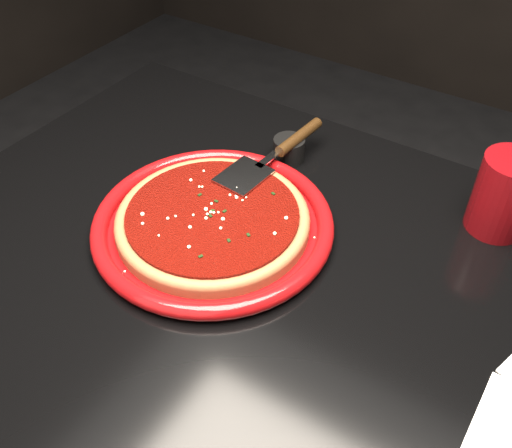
{
  "coord_description": "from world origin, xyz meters",
  "views": [
    {
      "loc": [
        0.26,
        -0.49,
        1.36
      ],
      "look_at": [
        -0.09,
        0.05,
        0.77
      ],
      "focal_mm": 40.0,
      "sensor_mm": 36.0,
      "label": 1
    }
  ],
  "objects": [
    {
      "name": "table",
      "position": [
        0.0,
        0.0,
        0.38
      ],
      "size": [
        1.2,
        0.8,
        0.75
      ],
      "primitive_type": "cube",
      "color": "black",
      "rests_on": "floor"
    },
    {
      "name": "plate",
      "position": [
        -0.15,
        0.02,
        0.76
      ],
      "size": [
        0.49,
        0.49,
        0.03
      ],
      "primitive_type": "cylinder",
      "rotation": [
        0.0,
        0.0,
        0.38
      ],
      "color": "maroon",
      "rests_on": "table"
    },
    {
      "name": "pizza_crust",
      "position": [
        -0.15,
        0.02,
        0.77
      ],
      "size": [
        0.39,
        0.39,
        0.02
      ],
      "primitive_type": "cylinder",
      "rotation": [
        0.0,
        0.0,
        0.38
      ],
      "color": "brown",
      "rests_on": "plate"
    },
    {
      "name": "pizza_crust_rim",
      "position": [
        -0.15,
        0.02,
        0.78
      ],
      "size": [
        0.39,
        0.39,
        0.02
      ],
      "primitive_type": "torus",
      "rotation": [
        0.0,
        0.0,
        0.38
      ],
      "color": "brown",
      "rests_on": "plate"
    },
    {
      "name": "pizza_sauce",
      "position": [
        -0.15,
        0.02,
        0.78
      ],
      "size": [
        0.35,
        0.35,
        0.01
      ],
      "primitive_type": "cylinder",
      "rotation": [
        0.0,
        0.0,
        0.38
      ],
      "color": "#600B06",
      "rests_on": "plate"
    },
    {
      "name": "parmesan_dusting",
      "position": [
        -0.15,
        0.02,
        0.79
      ],
      "size": [
        0.26,
        0.26,
        0.01
      ],
      "primitive_type": null,
      "color": "#F0E7BC",
      "rests_on": "plate"
    },
    {
      "name": "basil_flecks",
      "position": [
        -0.15,
        0.02,
        0.79
      ],
      "size": [
        0.24,
        0.24,
        0.0
      ],
      "primitive_type": null,
      "color": "black",
      "rests_on": "plate"
    },
    {
      "name": "pizza_server",
      "position": [
        -0.14,
        0.19,
        0.8
      ],
      "size": [
        0.11,
        0.29,
        0.02
      ],
      "primitive_type": null,
      "rotation": [
        0.0,
        0.0,
        -0.09
      ],
      "color": "#BABDC2",
      "rests_on": "plate"
    },
    {
      "name": "cup",
      "position": [
        0.22,
        0.27,
        0.81
      ],
      "size": [
        0.1,
        0.1,
        0.13
      ],
      "primitive_type": "cylinder",
      "rotation": [
        0.0,
        0.0,
        0.07
      ],
      "color": "maroon",
      "rests_on": "table"
    },
    {
      "name": "ramekin",
      "position": [
        -0.14,
        0.24,
        0.77
      ],
      "size": [
        0.07,
        0.07,
        0.04
      ],
      "primitive_type": "cylinder",
      "rotation": [
        0.0,
        0.0,
        -0.4
      ],
      "color": "black",
      "rests_on": "table"
    }
  ]
}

